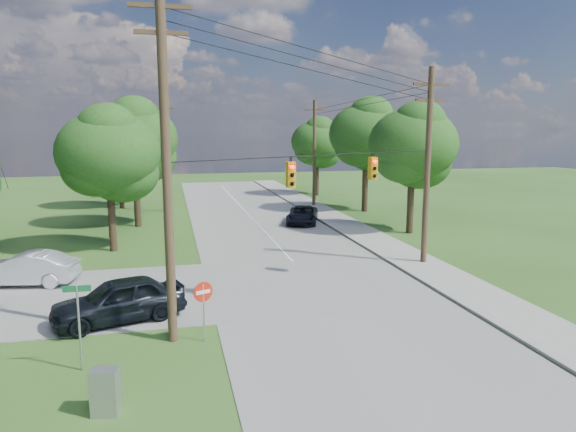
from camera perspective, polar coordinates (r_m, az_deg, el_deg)
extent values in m
plane|color=#2B4F1A|center=(19.03, 1.74, -12.90)|extent=(140.00, 140.00, 0.00)
cube|color=gray|center=(24.06, 3.34, -8.00)|extent=(10.00, 100.00, 0.03)
cube|color=#9C9A92|center=(26.65, 17.40, -6.58)|extent=(2.60, 100.00, 0.12)
cylinder|color=brown|center=(17.45, -13.34, 5.14)|extent=(0.32, 0.32, 12.00)
cube|color=brown|center=(17.82, -14.02, 21.71)|extent=(2.00, 0.12, 0.14)
cube|color=brown|center=(17.66, -13.91, 19.18)|extent=(1.70, 0.12, 0.14)
cylinder|color=brown|center=(28.43, 15.23, 5.16)|extent=(0.32, 0.32, 10.50)
cube|color=brown|center=(28.46, 15.62, 13.92)|extent=(2.00, 0.12, 0.14)
cube|color=brown|center=(28.40, 15.55, 12.31)|extent=(1.70, 0.12, 0.14)
cylinder|color=brown|center=(48.92, 2.95, 6.89)|extent=(0.32, 0.32, 10.00)
cube|color=brown|center=(48.91, 2.99, 11.69)|extent=(2.00, 0.12, 0.14)
cylinder|color=brown|center=(47.06, -13.67, 6.53)|extent=(0.32, 0.32, 10.00)
cube|color=brown|center=(47.04, -13.87, 11.52)|extent=(2.00, 0.12, 0.14)
cylinder|color=black|center=(22.43, 4.59, 17.43)|extent=(13.52, 7.63, 1.53)
cylinder|color=black|center=(22.38, 4.58, 16.42)|extent=(13.52, 7.63, 1.53)
cylinder|color=black|center=(22.33, 4.57, 15.40)|extent=(13.52, 7.63, 1.53)
cylinder|color=black|center=(38.47, 7.60, 12.58)|extent=(0.03, 22.00, 0.53)
cylinder|color=black|center=(32.33, -13.91, 14.32)|extent=(0.43, 29.60, 2.03)
cylinder|color=black|center=(38.45, 7.59, 11.99)|extent=(0.03, 22.00, 0.53)
cylinder|color=black|center=(32.29, -13.88, 13.61)|extent=(0.43, 29.60, 2.03)
cylinder|color=black|center=(22.24, 4.45, 6.78)|extent=(13.52, 7.63, 0.04)
cube|color=orange|center=(20.65, 0.39, 4.58)|extent=(0.32, 0.22, 1.05)
sphere|color=#FF0C05|center=(20.49, 0.48, 5.52)|extent=(0.17, 0.17, 0.17)
cube|color=orange|center=(20.88, 0.23, 4.64)|extent=(0.32, 0.22, 1.05)
sphere|color=#FF0C05|center=(20.99, 0.15, 5.62)|extent=(0.17, 0.17, 0.17)
cube|color=orange|center=(24.52, 9.50, 5.24)|extent=(0.32, 0.22, 1.05)
sphere|color=#FF0C05|center=(24.37, 9.65, 6.03)|extent=(0.17, 0.17, 0.17)
cube|color=orange|center=(24.74, 9.29, 5.28)|extent=(0.32, 0.22, 1.05)
sphere|color=#FF0C05|center=(24.85, 9.19, 6.11)|extent=(0.17, 0.17, 0.17)
cylinder|color=#3C2C1E|center=(32.69, -18.93, -0.99)|extent=(0.45, 0.45, 3.15)
ellipsoid|color=#1F4815|center=(32.22, -19.35, 6.66)|extent=(6.00, 6.00, 4.92)
cylinder|color=#3C2C1E|center=(40.46, -16.41, 1.33)|extent=(0.50, 0.50, 3.50)
ellipsoid|color=#1F4815|center=(40.08, -16.74, 8.21)|extent=(6.40, 6.40, 5.25)
cylinder|color=#3C2C1E|center=(50.51, -18.03, 2.72)|extent=(0.48, 0.47, 3.32)
ellipsoid|color=#1F4815|center=(50.21, -18.31, 7.94)|extent=(6.00, 6.00, 4.92)
cylinder|color=#3C2C1E|center=(37.32, 13.42, 0.66)|extent=(0.48, 0.48, 3.32)
ellipsoid|color=#1F4815|center=(36.91, 13.70, 7.74)|extent=(6.20, 6.20, 5.08)
cylinder|color=#3C2C1E|center=(46.55, 8.54, 2.75)|extent=(0.52, 0.52, 3.67)
ellipsoid|color=#1F4815|center=(46.24, 8.70, 9.03)|extent=(6.60, 6.60, 5.41)
cylinder|color=#3C2C1E|center=(57.56, 3.23, 3.87)|extent=(0.45, 0.45, 3.15)
ellipsoid|color=#1F4815|center=(57.29, 3.27, 8.22)|extent=(5.80, 5.80, 4.76)
imported|color=black|center=(20.81, -18.27, -8.83)|extent=(5.31, 3.46, 1.68)
imported|color=silver|center=(27.21, -27.18, -5.25)|extent=(4.91, 2.41, 1.55)
imported|color=black|center=(40.15, 1.62, 0.15)|extent=(3.68, 5.31, 1.35)
cube|color=#949699|center=(14.72, -19.64, -17.91)|extent=(0.76, 0.61, 1.23)
cylinder|color=#949699|center=(18.20, -9.34, -10.58)|extent=(0.06, 0.06, 2.08)
cylinder|color=red|center=(17.95, -9.41, -8.32)|extent=(0.67, 0.30, 0.72)
cube|color=white|center=(17.92, -9.40, -8.35)|extent=(0.49, 0.23, 0.12)
cylinder|color=#949699|center=(17.05, -22.16, -11.48)|extent=(0.06, 0.06, 2.70)
cube|color=#13562E|center=(16.66, -22.43, -7.47)|extent=(0.81, 0.06, 0.19)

